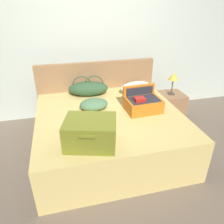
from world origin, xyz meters
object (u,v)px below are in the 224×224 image
object	(u,v)px
pillow_near_headboard	(94,104)
hard_case_large	(90,132)
pillow_center_head	(136,87)
hard_case_medium	(143,103)
duffel_bag	(88,88)
nightstand	(169,106)
bed	(110,132)
table_lamp	(173,77)

from	to	relation	value
pillow_near_headboard	hard_case_large	bearing A→B (deg)	-101.93
pillow_center_head	hard_case_medium	bearing A→B (deg)	-101.09
duffel_bag	nightstand	world-z (taller)	duffel_bag
pillow_center_head	hard_case_large	bearing A→B (deg)	-127.28
duffel_bag	nightstand	bearing A→B (deg)	-2.39
bed	pillow_near_headboard	size ratio (longest dim) A/B	4.89
pillow_center_head	bed	bearing A→B (deg)	-133.03
hard_case_large	nightstand	distance (m)	2.00
table_lamp	bed	bearing A→B (deg)	-152.82
hard_case_large	hard_case_medium	distance (m)	0.97
nightstand	duffel_bag	bearing A→B (deg)	177.61
nightstand	bed	bearing A→B (deg)	-152.82
hard_case_large	pillow_center_head	world-z (taller)	hard_case_large
hard_case_medium	table_lamp	size ratio (longest dim) A/B	1.23
bed	hard_case_large	world-z (taller)	hard_case_large
hard_case_medium	nightstand	size ratio (longest dim) A/B	1.01
hard_case_large	pillow_center_head	distance (m)	1.48
duffel_bag	bed	bearing A→B (deg)	-75.83
hard_case_large	table_lamp	xyz separation A→B (m)	(1.54, 1.19, 0.05)
hard_case_medium	pillow_near_headboard	world-z (taller)	hard_case_medium
bed	hard_case_medium	bearing A→B (deg)	0.62
hard_case_large	pillow_near_headboard	size ratio (longest dim) A/B	1.57
table_lamp	duffel_bag	bearing A→B (deg)	177.61
hard_case_medium	pillow_near_headboard	size ratio (longest dim) A/B	1.23
pillow_center_head	nightstand	bearing A→B (deg)	1.08
pillow_near_headboard	bed	bearing A→B (deg)	-48.42
table_lamp	nightstand	bearing A→B (deg)	0.00
hard_case_large	table_lamp	size ratio (longest dim) A/B	1.56
bed	pillow_center_head	bearing A→B (deg)	46.97
hard_case_medium	duffel_bag	distance (m)	0.91
hard_case_large	table_lamp	bearing A→B (deg)	53.99
bed	nightstand	xyz separation A→B (m)	(1.20, 0.62, -0.05)
hard_case_medium	duffel_bag	size ratio (longest dim) A/B	0.74
duffel_bag	hard_case_medium	bearing A→B (deg)	-47.32
table_lamp	pillow_near_headboard	bearing A→B (deg)	-162.75
duffel_bag	pillow_near_headboard	size ratio (longest dim) A/B	1.67
duffel_bag	table_lamp	world-z (taller)	duffel_bag
bed	duffel_bag	bearing A→B (deg)	104.17
duffel_bag	pillow_center_head	xyz separation A→B (m)	(0.74, -0.07, -0.02)
pillow_center_head	nightstand	distance (m)	0.76
nightstand	table_lamp	size ratio (longest dim) A/B	1.21
bed	hard_case_medium	distance (m)	0.59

